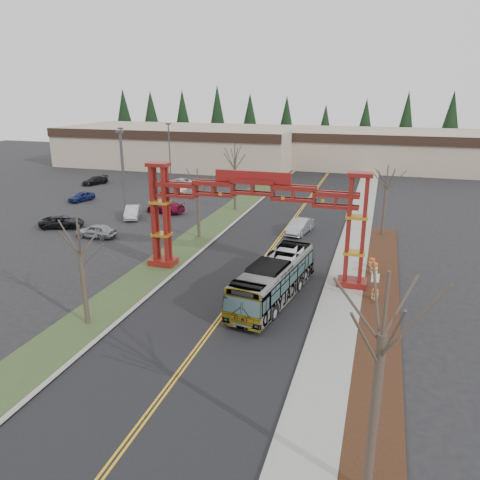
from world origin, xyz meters
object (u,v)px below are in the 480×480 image
at_px(silver_sedan, 300,226).
at_px(barrel_south, 375,295).
at_px(bare_tree_right_far, 386,185).
at_px(retail_building_west, 181,145).
at_px(parked_car_far_a, 185,191).
at_px(parked_car_near_c, 62,222).
at_px(bare_tree_right_near, 382,336).
at_px(transit_bus, 274,280).
at_px(street_sign, 375,282).
at_px(bare_tree_median_mid, 198,189).
at_px(barrel_north, 372,263).
at_px(parked_car_near_b, 133,212).
at_px(light_pole_far, 169,148).
at_px(barrel_mid, 374,269).
at_px(parked_car_near_a, 96,231).
at_px(parked_car_far_c, 95,181).
at_px(gateway_arch, 253,204).
at_px(bare_tree_median_near, 80,250).
at_px(light_pole_near, 122,167).
at_px(bare_tree_median_far, 235,162).
at_px(parked_car_far_b, 180,182).
at_px(parked_car_mid_b, 82,197).
at_px(light_pole_mid, 122,153).
at_px(parked_car_mid_a, 165,207).
at_px(retail_building_east, 387,149).

height_order(silver_sedan, barrel_south, silver_sedan).
distance_m(silver_sedan, bare_tree_right_far, 9.70).
distance_m(retail_building_west, parked_car_far_a, 30.17).
bearing_deg(parked_car_near_c, bare_tree_right_near, -148.83).
distance_m(transit_bus, street_sign, 7.05).
distance_m(bare_tree_median_mid, barrel_north, 18.35).
xyz_separation_m(parked_car_near_b, barrel_south, (28.16, -15.29, -0.30)).
distance_m(silver_sedan, light_pole_far, 35.73).
relative_size(bare_tree_right_near, barrel_mid, 8.48).
bearing_deg(bare_tree_right_far, parked_car_near_a, -161.64).
height_order(silver_sedan, parked_car_near_a, silver_sedan).
relative_size(bare_tree_median_mid, barrel_north, 8.08).
height_order(parked_car_near_c, parked_car_far_c, parked_car_near_c).
bearing_deg(gateway_arch, bare_tree_right_near, -63.19).
distance_m(bare_tree_median_near, bare_tree_median_mid, 19.45).
bearing_deg(bare_tree_median_mid, barrel_south, -30.44).
height_order(street_sign, barrel_north, street_sign).
height_order(parked_car_near_c, bare_tree_median_near, bare_tree_median_near).
height_order(parked_car_far_a, light_pole_near, light_pole_near).
xyz_separation_m(bare_tree_median_far, bare_tree_right_far, (18.00, -5.97, -0.73)).
relative_size(parked_car_far_a, street_sign, 1.60).
height_order(parked_car_far_b, bare_tree_right_far, bare_tree_right_far).
distance_m(parked_car_mid_b, light_pole_near, 11.61).
distance_m(gateway_arch, parked_car_far_c, 45.97).
bearing_deg(parked_car_mid_b, parked_car_far_a, 49.44).
xyz_separation_m(parked_car_near_c, light_pole_mid, (-5.67, 23.02, 4.56)).
xyz_separation_m(parked_car_near_a, bare_tree_right_far, (28.15, 9.35, 4.65)).
relative_size(light_pole_mid, barrel_mid, 8.42).
distance_m(parked_car_near_c, bare_tree_median_mid, 16.43).
bearing_deg(light_pole_near, parked_car_mid_b, 154.32).
xyz_separation_m(parked_car_far_c, street_sign, (44.26, -32.60, 1.08)).
distance_m(bare_tree_median_mid, light_pole_near, 13.60).
bearing_deg(bare_tree_median_far, parked_car_mid_a, -152.79).
xyz_separation_m(retail_building_west, street_sign, (39.69, -56.72, -2.06)).
bearing_deg(parked_car_far_c, bare_tree_right_far, 3.38).
distance_m(transit_bus, bare_tree_median_near, 13.36).
distance_m(parked_car_near_b, barrel_south, 32.04).
xyz_separation_m(bare_tree_right_near, barrel_north, (-0.65, 24.33, -6.30)).
xyz_separation_m(gateway_arch, bare_tree_median_far, (-8.00, 20.58, 0.12)).
xyz_separation_m(silver_sedan, bare_tree_median_near, (-9.64, -23.96, 4.27)).
xyz_separation_m(parked_car_mid_b, bare_tree_right_far, (39.48, -4.39, 4.73)).
height_order(bare_tree_right_near, street_sign, bare_tree_right_near).
height_order(transit_bus, barrel_south, transit_bus).
xyz_separation_m(parked_car_mid_b, bare_tree_median_mid, (21.48, -10.67, 4.41)).
xyz_separation_m(parked_car_near_b, parked_car_near_c, (-5.41, -5.90, -0.08)).
distance_m(parked_car_near_c, parked_car_mid_b, 13.02).
xyz_separation_m(parked_car_far_a, bare_tree_median_near, (9.52, -37.79, 4.43)).
relative_size(parked_car_near_b, bare_tree_median_mid, 0.63).
distance_m(retail_building_west, light_pole_far, 18.14).
xyz_separation_m(retail_building_east, parked_car_mid_a, (-25.76, -45.36, -2.79)).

